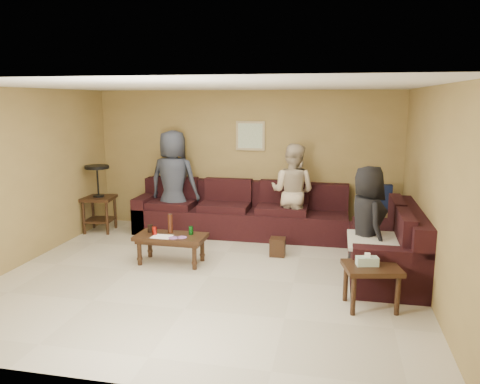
{
  "coord_description": "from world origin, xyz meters",
  "views": [
    {
      "loc": [
        1.62,
        -5.74,
        2.33
      ],
      "look_at": [
        0.25,
        0.85,
        1.0
      ],
      "focal_mm": 35.0,
      "sensor_mm": 36.0,
      "label": 1
    }
  ],
  "objects_px": {
    "person_right": "(367,223)",
    "end_table_left": "(99,197)",
    "sectional_sofa": "(283,227)",
    "person_middle": "(292,192)",
    "waste_bin": "(278,247)",
    "person_left": "(174,182)",
    "coffee_table": "(171,239)",
    "side_table_right": "(371,272)"
  },
  "relations": [
    {
      "from": "end_table_left",
      "to": "waste_bin",
      "type": "distance_m",
      "value": 3.41
    },
    {
      "from": "sectional_sofa",
      "to": "coffee_table",
      "type": "relative_size",
      "value": 4.58
    },
    {
      "from": "person_left",
      "to": "coffee_table",
      "type": "bearing_deg",
      "value": 111.82
    },
    {
      "from": "end_table_left",
      "to": "person_middle",
      "type": "distance_m",
      "value": 3.44
    },
    {
      "from": "side_table_right",
      "to": "person_middle",
      "type": "height_order",
      "value": "person_middle"
    },
    {
      "from": "sectional_sofa",
      "to": "person_middle",
      "type": "relative_size",
      "value": 2.87
    },
    {
      "from": "person_left",
      "to": "sectional_sofa",
      "type": "bearing_deg",
      "value": 171.0
    },
    {
      "from": "coffee_table",
      "to": "person_right",
      "type": "distance_m",
      "value": 2.74
    },
    {
      "from": "side_table_right",
      "to": "person_left",
      "type": "distance_m",
      "value": 4.14
    },
    {
      "from": "person_left",
      "to": "person_right",
      "type": "distance_m",
      "value": 3.61
    },
    {
      "from": "person_left",
      "to": "person_middle",
      "type": "height_order",
      "value": "person_left"
    },
    {
      "from": "person_right",
      "to": "end_table_left",
      "type": "bearing_deg",
      "value": 53.54
    },
    {
      "from": "sectional_sofa",
      "to": "person_left",
      "type": "height_order",
      "value": "person_left"
    },
    {
      "from": "end_table_left",
      "to": "sectional_sofa",
      "type": "bearing_deg",
      "value": -3.63
    },
    {
      "from": "person_right",
      "to": "person_left",
      "type": "bearing_deg",
      "value": 43.63
    },
    {
      "from": "sectional_sofa",
      "to": "end_table_left",
      "type": "xyz_separation_m",
      "value": [
        -3.32,
        0.21,
        0.3
      ]
    },
    {
      "from": "waste_bin",
      "to": "person_left",
      "type": "height_order",
      "value": "person_left"
    },
    {
      "from": "person_middle",
      "to": "end_table_left",
      "type": "bearing_deg",
      "value": 20.34
    },
    {
      "from": "sectional_sofa",
      "to": "waste_bin",
      "type": "height_order",
      "value": "sectional_sofa"
    },
    {
      "from": "person_left",
      "to": "person_right",
      "type": "bearing_deg",
      "value": 157.5
    },
    {
      "from": "end_table_left",
      "to": "waste_bin",
      "type": "relative_size",
      "value": 4.35
    },
    {
      "from": "end_table_left",
      "to": "side_table_right",
      "type": "xyz_separation_m",
      "value": [
        4.56,
        -2.29,
        -0.2
      ]
    },
    {
      "from": "sectional_sofa",
      "to": "person_right",
      "type": "bearing_deg",
      "value": -43.12
    },
    {
      "from": "side_table_right",
      "to": "end_table_left",
      "type": "bearing_deg",
      "value": 153.36
    },
    {
      "from": "coffee_table",
      "to": "person_right",
      "type": "xyz_separation_m",
      "value": [
        2.72,
        -0.03,
        0.39
      ]
    },
    {
      "from": "coffee_table",
      "to": "waste_bin",
      "type": "bearing_deg",
      "value": 23.37
    },
    {
      "from": "sectional_sofa",
      "to": "person_right",
      "type": "distance_m",
      "value": 1.73
    },
    {
      "from": "waste_bin",
      "to": "person_left",
      "type": "bearing_deg",
      "value": 154.43
    },
    {
      "from": "coffee_table",
      "to": "person_right",
      "type": "bearing_deg",
      "value": -0.57
    },
    {
      "from": "sectional_sofa",
      "to": "waste_bin",
      "type": "xyz_separation_m",
      "value": [
        -0.02,
        -0.48,
        -0.19
      ]
    },
    {
      "from": "side_table_right",
      "to": "person_left",
      "type": "bearing_deg",
      "value": 141.87
    },
    {
      "from": "person_left",
      "to": "side_table_right",
      "type": "bearing_deg",
      "value": 145.92
    },
    {
      "from": "coffee_table",
      "to": "person_right",
      "type": "relative_size",
      "value": 0.68
    },
    {
      "from": "sectional_sofa",
      "to": "side_table_right",
      "type": "distance_m",
      "value": 2.42
    },
    {
      "from": "person_middle",
      "to": "person_right",
      "type": "xyz_separation_m",
      "value": [
        1.12,
        -1.61,
        -0.06
      ]
    },
    {
      "from": "person_left",
      "to": "person_right",
      "type": "height_order",
      "value": "person_left"
    },
    {
      "from": "sectional_sofa",
      "to": "person_left",
      "type": "bearing_deg",
      "value": 166.95
    },
    {
      "from": "waste_bin",
      "to": "person_middle",
      "type": "relative_size",
      "value": 0.17
    },
    {
      "from": "end_table_left",
      "to": "waste_bin",
      "type": "xyz_separation_m",
      "value": [
        3.3,
        -0.69,
        -0.49
      ]
    },
    {
      "from": "coffee_table",
      "to": "end_table_left",
      "type": "relative_size",
      "value": 0.85
    },
    {
      "from": "sectional_sofa",
      "to": "side_table_right",
      "type": "xyz_separation_m",
      "value": [
        1.24,
        -2.08,
        0.1
      ]
    },
    {
      "from": "end_table_left",
      "to": "person_middle",
      "type": "relative_size",
      "value": 0.74
    }
  ]
}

